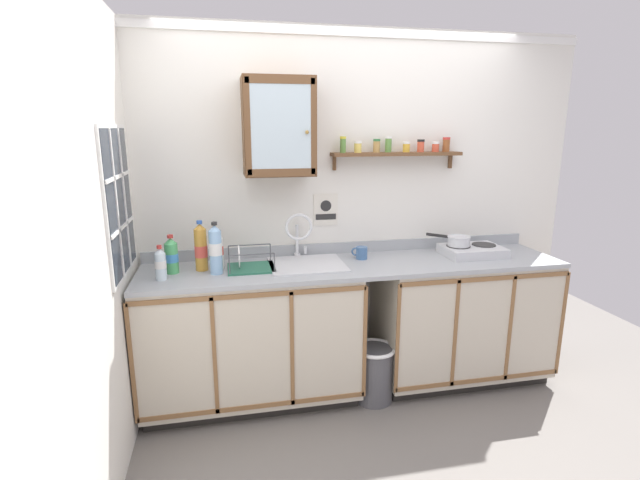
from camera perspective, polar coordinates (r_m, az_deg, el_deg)
floor at (r=3.22m, az=6.42°, el=-21.46°), size 5.91×5.91×0.00m
back_wall at (r=3.43m, az=2.97°, el=3.83°), size 3.51×0.07×2.51m
side_wall_left at (r=2.42m, az=-26.10°, el=-1.82°), size 0.05×3.55×2.51m
lower_cabinet_run at (r=3.26m, az=-8.41°, el=-11.71°), size 1.44×0.60×0.91m
lower_cabinet_run_right at (r=3.66m, az=16.80°, el=-9.24°), size 1.25×0.60×0.91m
countertop at (r=3.20m, az=4.36°, el=-3.11°), size 2.87×0.62×0.03m
backsplash at (r=3.46m, az=3.06°, el=-0.91°), size 2.87×0.02×0.08m
sink at (r=3.17m, az=-1.74°, el=-3.30°), size 0.50×0.48×0.46m
hot_plate_stove at (r=3.56m, az=18.11°, el=-1.24°), size 0.42×0.31×0.07m
saucepan at (r=3.52m, az=16.48°, el=-0.04°), size 0.26×0.26×0.07m
bottle_soda_green_0 at (r=3.10m, az=-17.67°, el=-1.85°), size 0.08×0.08×0.25m
bottle_water_clear_1 at (r=2.98m, az=-18.89°, el=-2.79°), size 0.07×0.07×0.22m
bottle_water_blue_2 at (r=3.00m, az=-12.64°, el=-1.12°), size 0.08×0.08×0.33m
bottle_opaque_white_3 at (r=3.11m, az=-12.26°, el=-1.33°), size 0.06×0.06×0.26m
bottle_juice_amber_4 at (r=3.10m, az=-14.34°, el=-0.93°), size 0.08×0.08×0.33m
dish_rack at (r=3.09m, az=-8.60°, el=-3.11°), size 0.30×0.27×0.16m
mug at (r=3.30m, az=5.05°, el=-1.57°), size 0.11×0.09×0.09m
wall_cabinet at (r=3.12m, az=-5.10°, el=13.56°), size 0.46×0.31×0.62m
spice_shelf at (r=3.41m, az=9.46°, el=10.63°), size 0.94×0.14×0.23m
warning_sign at (r=3.37m, az=0.71°, el=3.70°), size 0.18×0.01×0.23m
window at (r=2.89m, az=-23.41°, el=4.30°), size 0.03×0.65×0.86m
trash_bin at (r=3.35m, az=6.62°, el=-15.72°), size 0.29×0.29×0.40m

